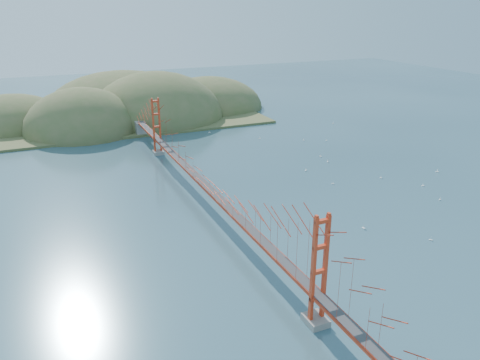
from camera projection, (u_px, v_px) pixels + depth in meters
name	position (u px, v px, depth m)	size (l,w,h in m)	color
ground	(209.00, 208.00, 71.23)	(320.00, 320.00, 0.00)	#2A4855
bridge	(207.00, 164.00, 68.91)	(2.20, 94.40, 12.00)	gray
far_headlands	(131.00, 115.00, 130.68)	(84.00, 58.00, 25.00)	brown
sailboat_3	(306.00, 170.00, 87.04)	(0.63, 0.63, 0.66)	white
sailboat_17	(333.00, 123.00, 121.46)	(0.52, 0.44, 0.60)	white
sailboat_12	(209.00, 132.00, 113.07)	(0.50, 0.45, 0.56)	white
sailboat_15	(304.00, 140.00, 106.45)	(0.52, 0.53, 0.60)	white
sailboat_13	(440.00, 199.00, 74.11)	(0.50, 0.46, 0.56)	white
sailboat_6	(431.00, 239.00, 61.49)	(0.54, 0.54, 0.56)	white
sailboat_1	(321.00, 156.00, 95.13)	(0.53, 0.56, 0.63)	white
sailboat_0	(364.00, 228.00, 64.69)	(0.51, 0.58, 0.67)	white
sailboat_9	(326.00, 140.00, 106.17)	(0.56, 0.56, 0.59)	white
sailboat_7	(260.00, 138.00, 107.82)	(0.53, 0.50, 0.59)	white
sailboat_14	(328.00, 161.00, 91.94)	(0.56, 0.59, 0.66)	white
sailboat_16	(333.00, 183.00, 80.73)	(0.54, 0.54, 0.57)	white
sailboat_2	(423.00, 185.00, 79.80)	(0.52, 0.51, 0.59)	white
sailboat_11	(437.00, 171.00, 86.39)	(0.63, 0.63, 0.68)	white
sailboat_4	(381.00, 177.00, 83.45)	(0.45, 0.52, 0.60)	white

